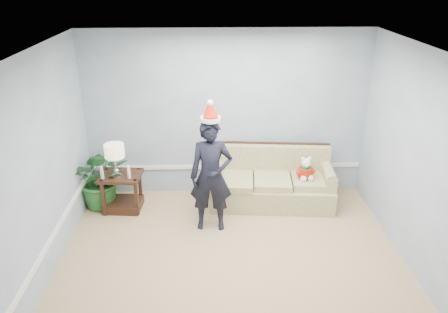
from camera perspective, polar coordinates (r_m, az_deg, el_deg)
name	(u,v)px	position (r m, az deg, el deg)	size (l,w,h in m)	color
room_shell	(236,188)	(4.68, 1.53, -4.16)	(4.54, 5.04, 2.74)	tan
wainscot_trim	(146,207)	(6.20, -10.22, -6.56)	(4.49, 4.99, 0.06)	white
sofa	(271,183)	(7.07, 6.18, -3.53)	(2.00, 0.99, 0.90)	brown
side_table	(123,195)	(7.04, -13.09, -4.97)	(0.66, 0.57, 0.60)	#321912
table_lamp	(114,152)	(6.67, -14.12, 0.56)	(0.29, 0.29, 0.52)	silver
candle_pair	(115,173)	(6.73, -13.99, -2.05)	(0.45, 0.05, 0.20)	silver
houseplant	(101,177)	(7.09, -15.79, -2.58)	(0.91, 0.79, 1.01)	#226128
man	(211,176)	(6.13, -1.69, -2.57)	(0.60, 0.40, 1.65)	black
santa_hat	(210,111)	(5.79, -1.81, 6.00)	(0.30, 0.33, 0.32)	white
teddy_bear	(305,171)	(6.90, 10.59, -1.85)	(0.26, 0.28, 0.37)	white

